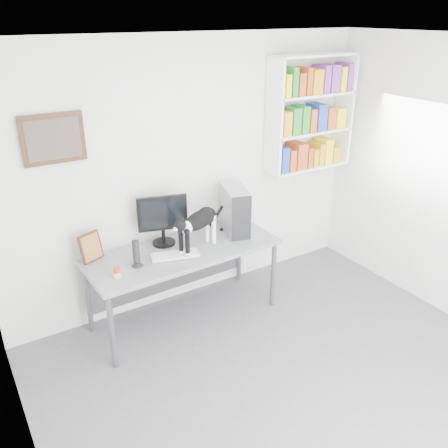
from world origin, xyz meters
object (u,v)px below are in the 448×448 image
object	(u,v)px
desk	(185,284)
cat	(199,230)
soup_can	(117,272)
bookshelf	(311,113)
pc_tower	(235,210)
leaning_print	(91,246)
keyboard	(175,255)
speaker	(136,253)
monitor	(163,220)

from	to	relation	value
desk	cat	xyz separation A→B (m)	(0.14, -0.07, 0.59)
soup_can	bookshelf	bearing A→B (deg)	9.85
pc_tower	soup_can	xyz separation A→B (m)	(-1.37, -0.25, -0.19)
cat	leaning_print	bearing A→B (deg)	137.83
keyboard	pc_tower	size ratio (longest dim) A/B	0.93
speaker	leaning_print	bearing A→B (deg)	151.43
speaker	soup_can	world-z (taller)	speaker
pc_tower	speaker	size ratio (longest dim) A/B	1.85
leaning_print	cat	distance (m)	1.00
monitor	desk	bearing A→B (deg)	-48.68
pc_tower	leaning_print	size ratio (longest dim) A/B	1.71
desk	speaker	size ratio (longest dim) A/B	7.24
cat	keyboard	bearing A→B (deg)	160.25
bookshelf	monitor	xyz separation A→B (m)	(-1.84, -0.06, -0.82)
pc_tower	bookshelf	bearing A→B (deg)	26.54
pc_tower	soup_can	world-z (taller)	pc_tower
bookshelf	leaning_print	xyz separation A→B (m)	(-2.54, -0.01, -0.94)
monitor	speaker	bearing A→B (deg)	-129.41
desk	speaker	world-z (taller)	speaker
desk	pc_tower	bearing A→B (deg)	6.62
bookshelf	speaker	size ratio (longest dim) A/B	4.83
desk	soup_can	bearing A→B (deg)	-169.10
speaker	desk	bearing A→B (deg)	24.40
speaker	soup_can	distance (m)	0.26
soup_can	cat	world-z (taller)	cat
speaker	cat	bearing A→B (deg)	16.42
bookshelf	monitor	size ratio (longest dim) A/B	2.43
monitor	keyboard	bearing A→B (deg)	-79.37
speaker	soup_can	bearing A→B (deg)	-139.69
desk	monitor	bearing A→B (deg)	114.15
soup_can	cat	distance (m)	0.88
bookshelf	monitor	bearing A→B (deg)	-178.28
monitor	pc_tower	world-z (taller)	monitor
monitor	leaning_print	xyz separation A→B (m)	(-0.70, 0.04, -0.12)
speaker	pc_tower	bearing A→B (deg)	24.92
bookshelf	leaning_print	bearing A→B (deg)	-179.71
desk	keyboard	distance (m)	0.43
cat	pc_tower	bearing A→B (deg)	-5.35
bookshelf	monitor	world-z (taller)	bookshelf
bookshelf	cat	distance (m)	1.85
pc_tower	desk	bearing A→B (deg)	-154.36
keyboard	monitor	bearing A→B (deg)	100.92
monitor	soup_can	xyz separation A→B (m)	(-0.62, -0.37, -0.21)
keyboard	cat	bearing A→B (deg)	19.26
speaker	cat	size ratio (longest dim) A/B	0.39
bookshelf	soup_can	xyz separation A→B (m)	(-2.46, -0.43, -1.03)
desk	monitor	size ratio (longest dim) A/B	3.64
monitor	keyboard	xyz separation A→B (m)	(-0.03, -0.30, -0.24)
leaning_print	soup_can	xyz separation A→B (m)	(0.09, -0.41, -0.09)
leaning_print	cat	xyz separation A→B (m)	(0.94, -0.33, 0.06)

